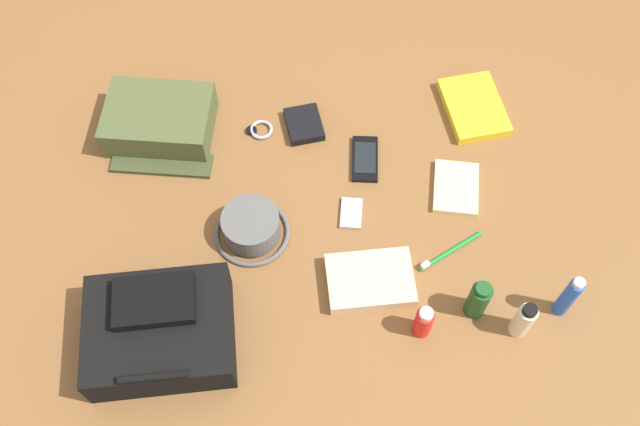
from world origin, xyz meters
name	(u,v)px	position (x,y,z in m)	size (l,w,h in m)	color
ground_plane	(320,223)	(0.00, 0.00, -0.01)	(2.64, 2.02, 0.02)	brown
backpack	(160,330)	(0.38, 0.27, 0.06)	(0.32, 0.26, 0.14)	black
toiletry_pouch	(159,122)	(0.39, -0.31, 0.04)	(0.30, 0.29, 0.09)	#47512D
bucket_hat	(251,227)	(0.17, 0.02, 0.03)	(0.19, 0.19, 0.07)	#565656
deodorant_spray	(568,297)	(-0.52, 0.28, 0.08)	(0.03, 0.03, 0.16)	blue
lotion_bottle	(523,320)	(-0.42, 0.32, 0.06)	(0.04, 0.04, 0.12)	beige
shampoo_bottle	(478,300)	(-0.33, 0.27, 0.06)	(0.05, 0.05, 0.13)	#19471E
sunscreen_spray	(423,322)	(-0.20, 0.30, 0.05)	(0.04, 0.04, 0.11)	red
paperback_novel	(474,107)	(-0.44, -0.30, 0.01)	(0.17, 0.22, 0.03)	yellow
cell_phone	(365,159)	(-0.13, -0.17, 0.01)	(0.08, 0.14, 0.01)	black
media_player	(351,213)	(-0.08, -0.01, 0.01)	(0.07, 0.09, 0.01)	#B7B7BC
wristwatch	(260,130)	(0.13, -0.28, 0.01)	(0.07, 0.06, 0.01)	#99999E
toothbrush	(447,253)	(-0.29, 0.12, 0.01)	(0.17, 0.09, 0.02)	#198C33
wallet	(304,124)	(0.01, -0.29, 0.01)	(0.09, 0.11, 0.02)	black
notepad	(456,188)	(-0.35, -0.06, 0.01)	(0.11, 0.15, 0.02)	beige
folded_towel	(370,280)	(-0.10, 0.18, 0.02)	(0.20, 0.14, 0.04)	beige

